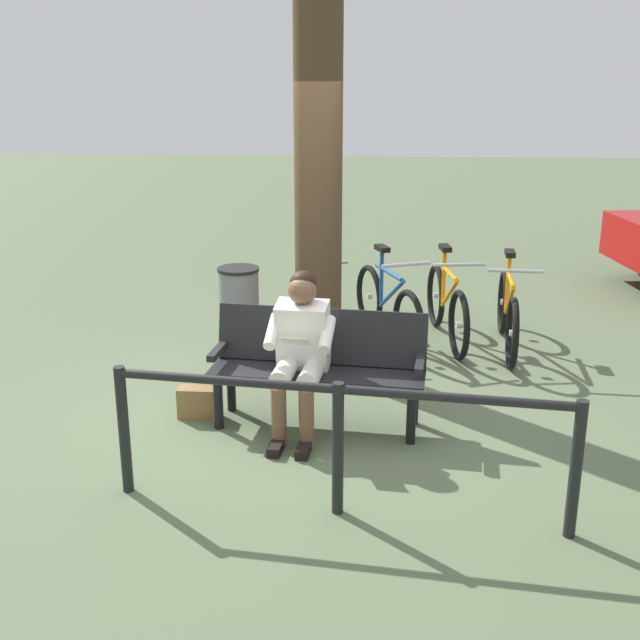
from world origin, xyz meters
name	(u,v)px	position (x,y,z in m)	size (l,w,h in m)	color
ground_plane	(283,418)	(0.00, 0.00, 0.00)	(40.00, 40.00, 0.00)	#566647
bench	(319,360)	(-0.28, 0.04, 0.51)	(1.64, 0.64, 0.87)	black
person_reading	(300,346)	(-0.16, 0.19, 0.66)	(0.52, 0.79, 1.20)	white
handbag	(198,402)	(0.66, 0.02, 0.12)	(0.30, 0.14, 0.24)	olive
tree_trunk	(318,191)	(-0.17, -1.32, 1.58)	(0.42, 0.42, 3.15)	#4C3823
litter_bin	(240,312)	(0.57, -1.38, 0.43)	(0.39, 0.39, 0.86)	slate
bicycle_blue	(508,314)	(-1.96, -1.76, 0.36)	(0.48, 1.68, 0.94)	black
bicycle_red	(447,306)	(-1.39, -1.97, 0.36)	(0.48, 1.67, 0.94)	black
bicycle_black	(388,307)	(-0.81, -1.91, 0.36)	(0.72, 1.58, 0.94)	black
bicycle_green	(318,304)	(-0.12, -1.95, 0.36)	(0.48, 1.67, 0.94)	black
railing_fence	(338,425)	(-0.50, 1.34, 0.58)	(2.78, 0.39, 0.85)	black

